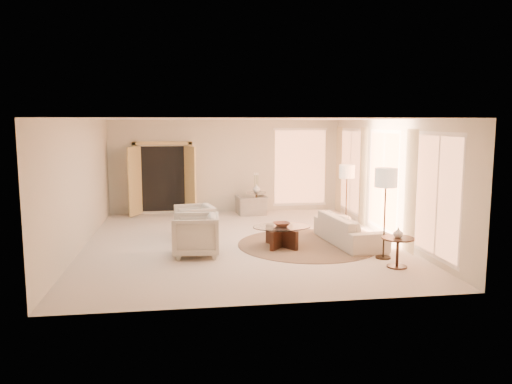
{
  "coord_description": "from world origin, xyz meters",
  "views": [
    {
      "loc": [
        -1.26,
        -11.13,
        2.74
      ],
      "look_at": [
        0.4,
        0.4,
        1.1
      ],
      "focal_mm": 35.0,
      "sensor_mm": 36.0,
      "label": 1
    }
  ],
  "objects": [
    {
      "name": "room",
      "position": [
        0.0,
        0.0,
        1.4
      ],
      "size": [
        7.04,
        8.04,
        2.83
      ],
      "color": "beige",
      "rests_on": "ground"
    },
    {
      "name": "bowl",
      "position": [
        0.83,
        -0.59,
        0.51
      ],
      "size": [
        0.43,
        0.43,
        0.09
      ],
      "primitive_type": "imported",
      "rotation": [
        0.0,
        0.0,
        0.2
      ],
      "color": "brown",
      "rests_on": "coffee_table"
    },
    {
      "name": "sofa",
      "position": [
        2.41,
        -0.49,
        0.33
      ],
      "size": [
        1.11,
        2.31,
        0.65
      ],
      "primitive_type": "imported",
      "rotation": [
        0.0,
        0.0,
        1.68
      ],
      "color": "beige",
      "rests_on": "room"
    },
    {
      "name": "end_vase",
      "position": [
        2.7,
        -2.42,
        0.67
      ],
      "size": [
        0.23,
        0.23,
        0.19
      ],
      "primitive_type": "imported",
      "rotation": [
        0.0,
        0.0,
        -0.32
      ],
      "color": "white",
      "rests_on": "end_table"
    },
    {
      "name": "coffee_table",
      "position": [
        0.83,
        -0.59,
        0.29
      ],
      "size": [
        1.33,
        1.33,
        0.47
      ],
      "rotation": [
        0.0,
        0.0,
        -0.04
      ],
      "color": "black",
      "rests_on": "room"
    },
    {
      "name": "side_table",
      "position": [
        0.84,
        3.37,
        0.41
      ],
      "size": [
        0.58,
        0.58,
        0.68
      ],
      "rotation": [
        0.0,
        0.0,
        -0.26
      ],
      "color": "black",
      "rests_on": "room"
    },
    {
      "name": "french_doors",
      "position": [
        -1.9,
        3.82,
        1.07
      ],
      "size": [
        1.95,
        0.66,
        2.16
      ],
      "color": "tan",
      "rests_on": "room"
    },
    {
      "name": "area_rug",
      "position": [
        1.47,
        -0.45,
        0.01
      ],
      "size": [
        4.18,
        4.18,
        0.01
      ],
      "primitive_type": "cylinder",
      "rotation": [
        0.0,
        0.0,
        -0.41
      ],
      "color": "#422F22",
      "rests_on": "room"
    },
    {
      "name": "floor_lamp_far",
      "position": [
        2.69,
        -1.78,
        1.56
      ],
      "size": [
        0.44,
        0.44,
        1.83
      ],
      "rotation": [
        0.0,
        0.0,
        0.41
      ],
      "color": "black",
      "rests_on": "room"
    },
    {
      "name": "accent_chair",
      "position": [
        0.69,
        3.4,
        0.38
      ],
      "size": [
        0.92,
        0.65,
        0.75
      ],
      "primitive_type": "imported",
      "rotation": [
        0.0,
        0.0,
        3.25
      ],
      "color": "#99958C",
      "rests_on": "room"
    },
    {
      "name": "curtains_right",
      "position": [
        3.4,
        1.0,
        1.3
      ],
      "size": [
        0.06,
        5.2,
        2.6
      ],
      "primitive_type": null,
      "color": "#C6BA92",
      "rests_on": "room"
    },
    {
      "name": "end_table",
      "position": [
        2.7,
        -2.42,
        0.4
      ],
      "size": [
        0.61,
        0.61,
        0.58
      ],
      "rotation": [
        0.0,
        0.0,
        -0.39
      ],
      "color": "black",
      "rests_on": "room"
    },
    {
      "name": "armchair_left",
      "position": [
        -1.05,
        0.56,
        0.43
      ],
      "size": [
        0.94,
        0.98,
        0.87
      ],
      "primitive_type": "imported",
      "rotation": [
        0.0,
        0.0,
        -1.38
      ],
      "color": "beige",
      "rests_on": "room"
    },
    {
      "name": "side_vase",
      "position": [
        0.84,
        3.37,
        0.79
      ],
      "size": [
        0.29,
        0.29,
        0.24
      ],
      "primitive_type": "imported",
      "rotation": [
        0.0,
        0.0,
        0.34
      ],
      "color": "white",
      "rests_on": "side_table"
    },
    {
      "name": "armchair_right",
      "position": [
        -1.06,
        -1.03,
        0.47
      ],
      "size": [
        0.92,
        0.97,
        0.95
      ],
      "primitive_type": "imported",
      "rotation": [
        0.0,
        0.0,
        -1.63
      ],
      "color": "beige",
      "rests_on": "room"
    },
    {
      "name": "floor_lamp_near",
      "position": [
        2.9,
        1.23,
        1.39
      ],
      "size": [
        0.4,
        0.4,
        1.64
      ],
      "rotation": [
        0.0,
        0.0,
        -0.06
      ],
      "color": "black",
      "rests_on": "room"
    },
    {
      "name": "windows_right",
      "position": [
        3.45,
        0.1,
        1.35
      ],
      "size": [
        0.1,
        6.4,
        2.4
      ],
      "primitive_type": null,
      "color": "#EF945F",
      "rests_on": "room"
    },
    {
      "name": "window_back_corner",
      "position": [
        2.3,
        3.95,
        1.35
      ],
      "size": [
        1.7,
        0.1,
        2.4
      ],
      "primitive_type": null,
      "color": "#EF945F",
      "rests_on": "room"
    }
  ]
}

